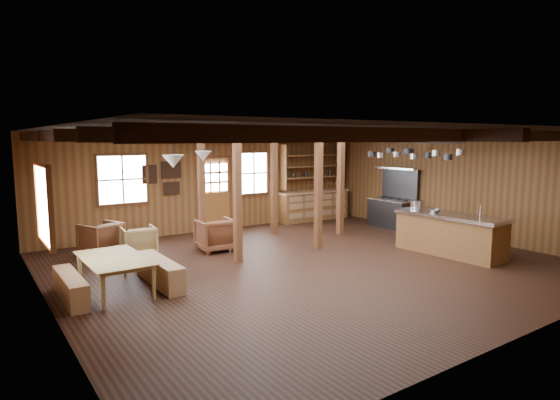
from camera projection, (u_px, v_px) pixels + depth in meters
name	position (u px, v px, depth m)	size (l,w,h in m)	color
room	(311.00, 198.00, 9.73)	(10.04, 9.04, 2.84)	black
ceiling_joists	(307.00, 136.00, 9.71)	(9.80, 8.82, 0.18)	black
timber_posts	(276.00, 188.00, 11.73)	(3.95, 2.35, 2.80)	#4C2E15
back_door	(215.00, 200.00, 13.44)	(1.02, 0.08, 2.15)	brown
window_back_left	(123.00, 180.00, 11.89)	(1.32, 0.06, 1.32)	white
window_back_right	(254.00, 173.00, 14.08)	(1.02, 0.06, 1.32)	white
window_left	(43.00, 205.00, 7.33)	(0.14, 1.24, 1.32)	white
notice_boards	(164.00, 176.00, 12.50)	(1.08, 0.03, 0.90)	beige
back_counter	(313.00, 202.00, 15.18)	(2.55, 0.60, 2.45)	brown
pendant_lamps	(190.00, 158.00, 9.18)	(1.86, 2.36, 0.66)	#2A2A2C
pot_rack	(411.00, 153.00, 11.82)	(0.37, 3.00, 0.45)	#2A2A2C
kitchen_island	(450.00, 234.00, 10.66)	(1.02, 2.55, 1.20)	brown
step_stool	(435.00, 244.00, 10.88)	(0.45, 0.32, 0.40)	olive
commercial_range	(394.00, 207.00, 14.01)	(0.77, 1.44, 1.78)	#2A2A2C
dining_table	(117.00, 274.00, 8.06)	(1.75, 0.97, 0.61)	olive
bench_wall	(70.00, 288.00, 7.65)	(0.29, 1.55, 0.43)	olive
bench_aisle	(160.00, 272.00, 8.50)	(0.32, 1.69, 0.47)	olive
armchair_a	(101.00, 238.00, 10.75)	(0.78, 0.80, 0.73)	brown
armchair_b	(216.00, 235.00, 11.03)	(0.82, 0.84, 0.77)	brown
armchair_c	(139.00, 241.00, 10.55)	(0.72, 0.74, 0.67)	olive
counter_pot	(417.00, 204.00, 11.44)	(0.32, 0.32, 0.19)	silver
bowl	(435.00, 211.00, 10.86)	(0.25, 0.25, 0.06)	silver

